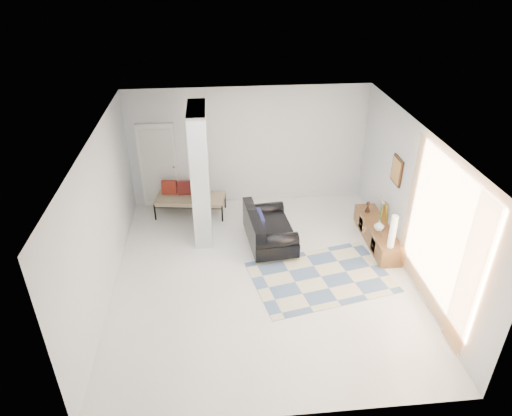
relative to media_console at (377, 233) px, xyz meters
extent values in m
plane|color=silver|center=(-2.52, -0.90, -0.20)|extent=(6.00, 6.00, 0.00)
plane|color=white|center=(-2.52, -0.90, 2.60)|extent=(6.00, 6.00, 0.00)
plane|color=silver|center=(-2.52, 2.10, 1.20)|extent=(6.00, 0.00, 6.00)
plane|color=silver|center=(-2.52, -3.90, 1.20)|extent=(6.00, 0.00, 6.00)
plane|color=silver|center=(-5.27, -0.90, 1.20)|extent=(0.00, 6.00, 6.00)
plane|color=silver|center=(0.23, -0.90, 1.20)|extent=(0.00, 6.00, 6.00)
cube|color=silver|center=(-3.62, 0.70, 1.20)|extent=(0.35, 1.20, 2.80)
cube|color=white|center=(-4.62, 2.06, 0.82)|extent=(0.85, 0.06, 2.04)
plane|color=orange|center=(0.15, -2.05, 1.25)|extent=(0.00, 2.55, 2.55)
cube|color=#361E0E|center=(0.20, 0.00, 1.45)|extent=(0.04, 0.45, 0.55)
cube|color=brown|center=(0.00, 0.00, 0.00)|extent=(0.45, 1.86, 0.40)
cube|color=#361E0E|center=(-0.22, -0.41, 0.00)|extent=(0.02, 0.25, 0.28)
cube|color=#361E0E|center=(-0.22, 0.41, 0.00)|extent=(0.02, 0.25, 0.28)
cube|color=gold|center=(0.18, 0.25, 0.40)|extent=(0.09, 0.32, 0.40)
cube|color=silver|center=(-0.10, -0.41, 0.26)|extent=(0.04, 0.10, 0.12)
cylinder|color=silver|center=(-2.53, -0.51, -0.15)|extent=(0.05, 0.05, 0.10)
cylinder|color=silver|center=(-2.65, 0.72, -0.15)|extent=(0.05, 0.05, 0.10)
cylinder|color=silver|center=(-1.85, -0.44, -0.15)|extent=(0.05, 0.05, 0.10)
cylinder|color=silver|center=(-1.97, 0.78, -0.15)|extent=(0.05, 0.05, 0.10)
cube|color=black|center=(-2.25, 0.14, 0.05)|extent=(1.02, 1.55, 0.30)
cube|color=black|center=(-2.59, 0.10, 0.38)|extent=(0.34, 1.49, 0.36)
cylinder|color=black|center=(-2.19, -0.48, 0.28)|extent=(0.86, 0.36, 0.28)
cylinder|color=black|center=(-2.31, 0.75, 0.28)|extent=(0.86, 0.36, 0.28)
cube|color=black|center=(-2.47, 0.12, 0.40)|extent=(0.19, 0.55, 0.31)
cylinder|color=black|center=(-4.72, 1.35, 0.00)|extent=(0.04, 0.04, 0.40)
cylinder|color=black|center=(-3.21, 1.13, 0.00)|extent=(0.04, 0.04, 0.40)
cylinder|color=black|center=(-4.63, 1.96, 0.00)|extent=(0.04, 0.04, 0.40)
cylinder|color=black|center=(-3.12, 1.75, 0.00)|extent=(0.04, 0.04, 0.40)
cube|color=beige|center=(-3.92, 1.55, 0.18)|extent=(1.63, 0.86, 0.12)
cube|color=maroon|center=(-4.39, 1.77, 0.40)|extent=(0.36, 0.21, 0.33)
cube|color=maroon|center=(-4.03, 1.71, 0.40)|extent=(0.36, 0.21, 0.33)
cube|color=maroon|center=(-3.67, 1.66, 0.40)|extent=(0.36, 0.21, 0.33)
cube|color=beige|center=(-1.42, -1.06, -0.20)|extent=(2.82, 2.17, 0.01)
cylinder|color=silver|center=(-0.02, -0.76, 0.54)|extent=(0.12, 0.12, 0.68)
imported|color=white|center=(-0.05, -0.16, 0.31)|extent=(0.23, 0.23, 0.22)
camera|label=1|loc=(-3.30, -7.72, 5.24)|focal=32.00mm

